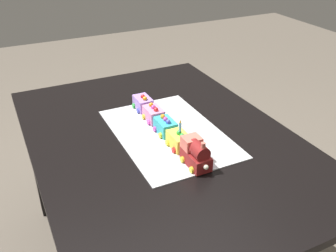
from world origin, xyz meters
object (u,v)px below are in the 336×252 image
(cake_car_flatbed_bubblegum, at_px, (154,114))
(cake_car_hopper_turquoise, at_px, (165,126))
(birthday_candle, at_px, (180,126))
(cake_locomotive, at_px, (196,153))
(cake_car_caboose_lemon, at_px, (179,140))
(dining_table, at_px, (162,159))
(cake_car_gondola_lavender, at_px, (143,103))

(cake_car_flatbed_bubblegum, bearing_deg, cake_car_hopper_turquoise, 180.00)
(cake_car_flatbed_bubblegum, relative_size, birthday_candle, 2.04)
(cake_locomotive, distance_m, cake_car_caboose_lemon, 0.13)
(cake_car_hopper_turquoise, bearing_deg, cake_car_caboose_lemon, 180.00)
(cake_car_flatbed_bubblegum, bearing_deg, cake_locomotive, 180.00)
(cake_locomotive, bearing_deg, cake_car_caboose_lemon, -0.00)
(cake_locomotive, bearing_deg, birthday_candle, 0.00)
(cake_locomotive, xyz_separation_m, cake_car_flatbed_bubblegum, (0.36, -0.00, -0.02))
(dining_table, bearing_deg, cake_car_flatbed_bubblegum, -9.76)
(dining_table, bearing_deg, birthday_candle, -168.07)
(cake_car_hopper_turquoise, bearing_deg, cake_locomotive, 180.00)
(dining_table, bearing_deg, cake_car_hopper_turquoise, -54.32)
(cake_car_gondola_lavender, bearing_deg, cake_car_caboose_lemon, 180.00)
(dining_table, relative_size, cake_car_hopper_turquoise, 14.00)
(dining_table, distance_m, cake_car_hopper_turquoise, 0.14)
(dining_table, xyz_separation_m, cake_car_gondola_lavender, (0.25, -0.02, 0.14))
(cake_car_flatbed_bubblegum, bearing_deg, birthday_candle, 180.00)
(dining_table, xyz_separation_m, birthday_candle, (-0.11, -0.02, 0.21))
(cake_locomotive, relative_size, cake_car_flatbed_bubblegum, 1.40)
(cake_car_hopper_turquoise, height_order, birthday_candle, birthday_candle)
(cake_car_hopper_turquoise, xyz_separation_m, cake_car_gondola_lavender, (0.24, 0.00, -0.00))
(birthday_candle, bearing_deg, cake_car_flatbed_bubblegum, -0.00)
(cake_car_hopper_turquoise, distance_m, cake_car_flatbed_bubblegum, 0.12)
(cake_locomotive, xyz_separation_m, cake_car_gondola_lavender, (0.48, -0.00, -0.02))
(cake_car_hopper_turquoise, height_order, cake_car_gondola_lavender, same)
(cake_locomotive, height_order, cake_car_flatbed_bubblegum, cake_locomotive)
(birthday_candle, bearing_deg, cake_car_caboose_lemon, -0.00)
(cake_car_gondola_lavender, bearing_deg, cake_locomotive, 180.00)
(cake_car_hopper_turquoise, distance_m, birthday_candle, 0.14)
(cake_car_caboose_lemon, relative_size, cake_car_hopper_turquoise, 1.00)
(cake_locomotive, bearing_deg, dining_table, 5.74)
(cake_car_hopper_turquoise, xyz_separation_m, birthday_candle, (-0.13, 0.00, 0.07))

